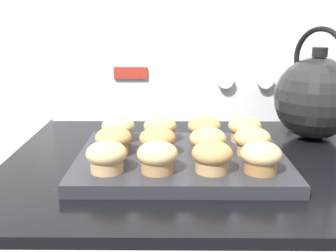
{
  "coord_description": "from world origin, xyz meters",
  "views": [
    {
      "loc": [
        -0.07,
        -0.45,
        1.2
      ],
      "look_at": [
        -0.07,
        0.3,
        1.0
      ],
      "focal_mm": 45.0,
      "sensor_mm": 36.0,
      "label": 1
    }
  ],
  "objects_px": {
    "muffin_r2_c2": "(203,128)",
    "tea_kettle": "(315,96)",
    "muffin_r0_c1": "(157,157)",
    "muffin_r0_c2": "(210,156)",
    "muffin_r1_c1": "(158,141)",
    "muffin_r0_c3": "(261,157)",
    "muffin_r2_c1": "(160,129)",
    "muffin_r2_c0": "(118,129)",
    "muffin_r0_c0": "(107,156)",
    "muffin_r2_c3": "(245,129)",
    "muffin_pan": "(182,160)",
    "muffin_r1_c0": "(114,141)",
    "muffin_r1_c2": "(206,141)",
    "muffin_r1_c3": "(252,141)"
  },
  "relations": [
    {
      "from": "muffin_pan",
      "to": "tea_kettle",
      "type": "xyz_separation_m",
      "value": [
        0.3,
        0.18,
        0.08
      ]
    },
    {
      "from": "muffin_r2_c2",
      "to": "tea_kettle",
      "type": "bearing_deg",
      "value": 21.34
    },
    {
      "from": "muffin_r2_c3",
      "to": "muffin_r0_c2",
      "type": "bearing_deg",
      "value": -116.64
    },
    {
      "from": "muffin_r0_c1",
      "to": "muffin_r0_c3",
      "type": "height_order",
      "value": "same"
    },
    {
      "from": "muffin_r0_c1",
      "to": "muffin_r2_c1",
      "type": "xyz_separation_m",
      "value": [
        0.0,
        0.17,
        0.0
      ]
    },
    {
      "from": "muffin_r0_c1",
      "to": "tea_kettle",
      "type": "relative_size",
      "value": 0.27
    },
    {
      "from": "muffin_r0_c2",
      "to": "muffin_r1_c2",
      "type": "height_order",
      "value": "same"
    },
    {
      "from": "muffin_r0_c0",
      "to": "muffin_r2_c1",
      "type": "distance_m",
      "value": 0.19
    },
    {
      "from": "muffin_r0_c2",
      "to": "muffin_r1_c3",
      "type": "bearing_deg",
      "value": 45.6
    },
    {
      "from": "muffin_r0_c3",
      "to": "muffin_r2_c3",
      "type": "bearing_deg",
      "value": 89.1
    },
    {
      "from": "muffin_r1_c0",
      "to": "muffin_r1_c1",
      "type": "bearing_deg",
      "value": -1.95
    },
    {
      "from": "tea_kettle",
      "to": "muffin_r2_c1",
      "type": "bearing_deg",
      "value": -163.35
    },
    {
      "from": "muffin_r0_c1",
      "to": "muffin_r2_c2",
      "type": "bearing_deg",
      "value": 63.49
    },
    {
      "from": "muffin_pan",
      "to": "muffin_r1_c2",
      "type": "bearing_deg",
      "value": -2.23
    },
    {
      "from": "muffin_pan",
      "to": "muffin_r0_c1",
      "type": "xyz_separation_m",
      "value": [
        -0.04,
        -0.09,
        0.04
      ]
    },
    {
      "from": "muffin_r1_c1",
      "to": "muffin_r2_c0",
      "type": "relative_size",
      "value": 1.0
    },
    {
      "from": "muffin_r2_c1",
      "to": "muffin_r0_c3",
      "type": "bearing_deg",
      "value": -45.57
    },
    {
      "from": "muffin_r2_c2",
      "to": "muffin_r2_c3",
      "type": "relative_size",
      "value": 1.0
    },
    {
      "from": "muffin_r0_c0",
      "to": "muffin_r2_c2",
      "type": "xyz_separation_m",
      "value": [
        0.17,
        0.17,
        0.0
      ]
    },
    {
      "from": "muffin_r2_c3",
      "to": "muffin_r2_c2",
      "type": "bearing_deg",
      "value": 179.01
    },
    {
      "from": "muffin_r0_c2",
      "to": "muffin_r0_c3",
      "type": "distance_m",
      "value": 0.08
    },
    {
      "from": "muffin_pan",
      "to": "muffin_r1_c0",
      "type": "distance_m",
      "value": 0.13
    },
    {
      "from": "muffin_r2_c3",
      "to": "tea_kettle",
      "type": "xyz_separation_m",
      "value": [
        0.17,
        0.1,
        0.05
      ]
    },
    {
      "from": "muffin_r0_c0",
      "to": "muffin_r2_c3",
      "type": "height_order",
      "value": "same"
    },
    {
      "from": "muffin_r1_c2",
      "to": "muffin_r2_c3",
      "type": "relative_size",
      "value": 1.0
    },
    {
      "from": "muffin_r1_c1",
      "to": "muffin_r0_c3",
      "type": "bearing_deg",
      "value": -26.95
    },
    {
      "from": "muffin_r2_c1",
      "to": "muffin_pan",
      "type": "bearing_deg",
      "value": -63.66
    },
    {
      "from": "muffin_r0_c3",
      "to": "muffin_r2_c1",
      "type": "height_order",
      "value": "same"
    },
    {
      "from": "muffin_r0_c1",
      "to": "muffin_r0_c2",
      "type": "bearing_deg",
      "value": 1.22
    },
    {
      "from": "muffin_pan",
      "to": "muffin_r0_c0",
      "type": "distance_m",
      "value": 0.15
    },
    {
      "from": "muffin_r0_c3",
      "to": "muffin_r2_c0",
      "type": "bearing_deg",
      "value": 145.76
    },
    {
      "from": "muffin_r1_c2",
      "to": "muffin_r2_c1",
      "type": "relative_size",
      "value": 1.0
    },
    {
      "from": "muffin_pan",
      "to": "muffin_r0_c0",
      "type": "relative_size",
      "value": 5.69
    },
    {
      "from": "muffin_r0_c3",
      "to": "muffin_r0_c0",
      "type": "bearing_deg",
      "value": 179.76
    },
    {
      "from": "muffin_r0_c1",
      "to": "muffin_r2_c2",
      "type": "distance_m",
      "value": 0.19
    },
    {
      "from": "muffin_r2_c2",
      "to": "muffin_pan",
      "type": "bearing_deg",
      "value": -117.59
    },
    {
      "from": "muffin_r2_c1",
      "to": "muffin_r2_c2",
      "type": "xyz_separation_m",
      "value": [
        0.09,
        0.0,
        0.0
      ]
    },
    {
      "from": "muffin_r0_c2",
      "to": "muffin_r2_c0",
      "type": "bearing_deg",
      "value": 135.03
    },
    {
      "from": "muffin_r2_c0",
      "to": "muffin_r2_c2",
      "type": "distance_m",
      "value": 0.17
    },
    {
      "from": "muffin_r0_c2",
      "to": "muffin_r2_c1",
      "type": "xyz_separation_m",
      "value": [
        -0.08,
        0.17,
        0.0
      ]
    },
    {
      "from": "muffin_pan",
      "to": "muffin_r2_c2",
      "type": "distance_m",
      "value": 0.1
    },
    {
      "from": "muffin_r0_c0",
      "to": "muffin_r0_c1",
      "type": "bearing_deg",
      "value": -0.51
    },
    {
      "from": "muffin_r0_c2",
      "to": "muffin_r1_c3",
      "type": "height_order",
      "value": "same"
    },
    {
      "from": "tea_kettle",
      "to": "muffin_r2_c3",
      "type": "bearing_deg",
      "value": -149.41
    },
    {
      "from": "muffin_r1_c0",
      "to": "muffin_r0_c2",
      "type": "bearing_deg",
      "value": -27.38
    },
    {
      "from": "muffin_r2_c2",
      "to": "tea_kettle",
      "type": "height_order",
      "value": "tea_kettle"
    },
    {
      "from": "muffin_r0_c3",
      "to": "muffin_r2_c3",
      "type": "xyz_separation_m",
      "value": [
        0.0,
        0.17,
        0.0
      ]
    },
    {
      "from": "muffin_r2_c1",
      "to": "muffin_r2_c0",
      "type": "bearing_deg",
      "value": 179.54
    },
    {
      "from": "muffin_r0_c2",
      "to": "muffin_r2_c2",
      "type": "distance_m",
      "value": 0.17
    },
    {
      "from": "muffin_r0_c0",
      "to": "muffin_r2_c1",
      "type": "relative_size",
      "value": 1.0
    }
  ]
}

